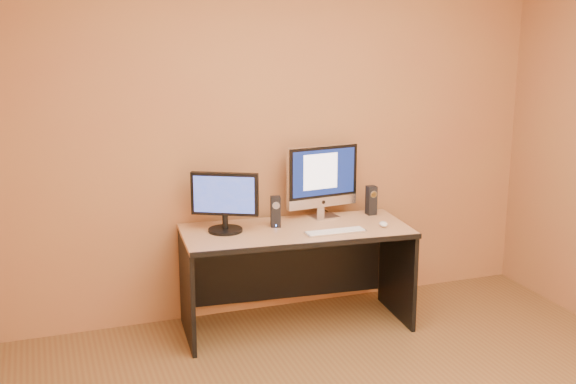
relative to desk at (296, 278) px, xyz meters
name	(u,v)px	position (x,y,z in m)	size (l,w,h in m)	color
walls	(414,198)	(-0.03, -1.61, 0.95)	(4.00, 4.00, 2.60)	olive
desk	(296,278)	(0.00, 0.00, 0.00)	(1.52, 0.66, 0.70)	tan
imac	(324,181)	(0.29, 0.21, 0.61)	(0.54, 0.20, 0.52)	silver
second_monitor	(225,202)	(-0.46, 0.10, 0.55)	(0.45, 0.23, 0.40)	black
speaker_left	(276,212)	(-0.11, 0.10, 0.45)	(0.06, 0.07, 0.21)	black
speaker_right	(371,200)	(0.63, 0.16, 0.45)	(0.06, 0.07, 0.21)	black
keyboard	(335,232)	(0.21, -0.17, 0.36)	(0.41, 0.11, 0.02)	silver
mouse	(383,224)	(0.58, -0.14, 0.37)	(0.05, 0.10, 0.03)	white
cable_a	(330,213)	(0.37, 0.29, 0.35)	(0.01, 0.01, 0.21)	black
cable_b	(317,214)	(0.26, 0.29, 0.35)	(0.01, 0.01, 0.17)	black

